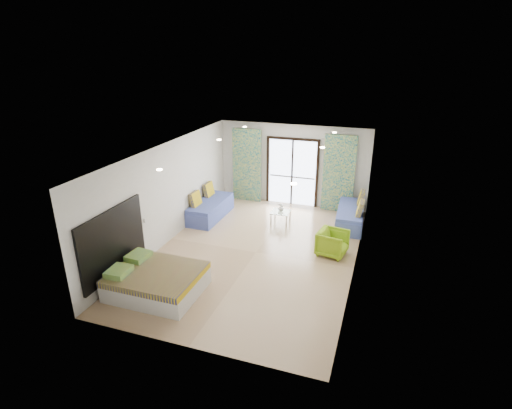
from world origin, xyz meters
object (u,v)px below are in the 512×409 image
(bed, at_px, (156,281))
(armchair, at_px, (333,242))
(coffee_table, at_px, (281,213))
(daybed_right, at_px, (351,216))
(daybed_left, at_px, (210,208))

(bed, height_order, armchair, armchair)
(bed, distance_m, coffee_table, 4.73)
(daybed_right, bearing_deg, bed, -129.03)
(bed, xyz_separation_m, armchair, (3.36, 2.94, 0.09))
(coffee_table, bearing_deg, daybed_right, 14.27)
(armchair, bearing_deg, coffee_table, 59.61)
(bed, relative_size, coffee_table, 2.96)
(daybed_left, distance_m, daybed_right, 4.32)
(coffee_table, bearing_deg, daybed_left, -171.96)
(daybed_right, distance_m, armchair, 2.05)
(bed, height_order, daybed_right, daybed_right)
(bed, bearing_deg, coffee_table, 70.73)
(daybed_left, distance_m, coffee_table, 2.23)
(coffee_table, distance_m, armchair, 2.36)
(daybed_left, relative_size, coffee_table, 3.12)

